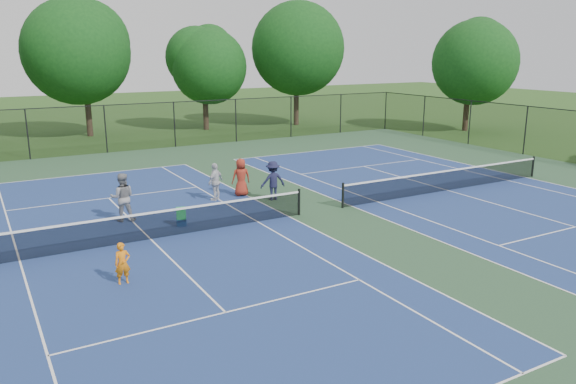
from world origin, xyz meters
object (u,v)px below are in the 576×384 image
tree_side_e (470,57)px  bystander_c (241,177)px  bystander_b (273,181)px  tree_back_b (83,46)px  tree_back_d (296,44)px  child_player (123,263)px  ball_crate (181,222)px  instructor (122,197)px  ball_hopper (181,213)px  tree_back_c (204,61)px  bystander_a (216,182)px

tree_side_e → bystander_c: tree_side_e is taller
tree_side_e → bystander_b: bearing=-154.4°
tree_back_b → tree_back_d: size_ratio=0.97×
child_player → ball_crate: child_player is taller
instructor → bystander_c: instructor is taller
bystander_b → bystander_c: size_ratio=1.01×
instructor → ball_hopper: instructor is taller
tree_back_c → tree_side_e: (18.00, -11.00, 0.33)m
tree_back_d → instructor: tree_back_d is taller
tree_side_e → ball_hopper: 31.84m
instructor → bystander_b: size_ratio=1.09×
bystander_b → ball_hopper: 5.02m
bystander_b → ball_crate: bystander_b is taller
tree_back_c → bystander_a: size_ratio=5.10×
tree_side_e → ball_crate: bearing=-155.5°
tree_side_e → child_player: 36.53m
tree_back_c → bystander_c: size_ratio=4.97×
tree_back_d → tree_side_e: bearing=-45.0°
child_player → bystander_b: bearing=38.3°
tree_back_c → tree_back_d: size_ratio=0.81×
tree_side_e → ball_crate: size_ratio=25.22×
child_player → instructor: bearing=77.6°
instructor → ball_hopper: (1.70, -1.69, -0.44)m
tree_back_c → instructor: 25.89m
ball_crate → ball_hopper: 0.35m
ball_hopper → bystander_b: bearing=19.0°
tree_back_b → child_player: tree_back_b is taller
instructor → bystander_b: 6.43m
ball_crate → instructor: bearing=135.1°
tree_side_e → instructor: (-30.25, -11.35, -4.88)m
tree_back_b → bystander_b: size_ratio=5.88×
tree_back_b → tree_side_e: bearing=-24.0°
instructor → bystander_a: (4.25, 1.12, -0.11)m
tree_back_b → ball_hopper: (-1.55, -25.04, -6.11)m
tree_back_b → bystander_c: size_ratio=5.94×
tree_back_d → tree_back_c: bearing=172.9°
tree_back_c → instructor: tree_back_c is taller
tree_back_d → ball_hopper: size_ratio=24.52×
tree_back_b → bystander_a: tree_back_b is taller
tree_back_b → bystander_c: 22.93m
instructor → bystander_b: (6.43, -0.06, -0.08)m
tree_back_b → bystander_a: (1.00, -22.24, -5.77)m
tree_back_c → bystander_c: tree_back_c is taller
tree_side_e → instructor: 32.68m
tree_back_c → bystander_b: size_ratio=4.92×
ball_crate → bystander_b: bearing=19.0°
bystander_c → ball_hopper: 4.86m
tree_side_e → ball_hopper: tree_side_e is taller
bystander_b → ball_crate: bearing=26.6°
bystander_b → ball_crate: 5.05m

